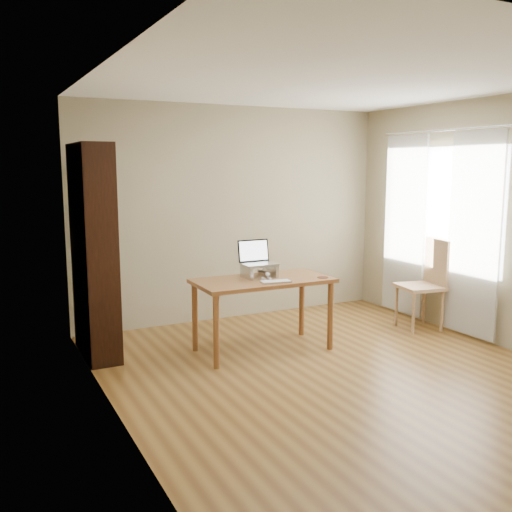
# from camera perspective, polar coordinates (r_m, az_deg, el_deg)

# --- Properties ---
(room) EXTENTS (4.04, 4.54, 2.64)m
(room) POSITION_cam_1_polar(r_m,az_deg,el_deg) (5.10, 8.62, 2.34)
(room) COLOR brown
(room) RESTS_ON ground
(bookshelf) EXTENTS (0.30, 0.90, 2.10)m
(bookshelf) POSITION_cam_1_polar(r_m,az_deg,el_deg) (5.83, -15.86, 0.44)
(bookshelf) COLOR black
(bookshelf) RESTS_ON ground
(curtains) EXTENTS (0.03, 1.90, 2.25)m
(curtains) POSITION_cam_1_polar(r_m,az_deg,el_deg) (6.93, 17.62, 2.69)
(curtains) COLOR silver
(curtains) RESTS_ON ground
(desk) EXTENTS (1.40, 0.71, 0.75)m
(desk) POSITION_cam_1_polar(r_m,az_deg,el_deg) (5.80, 0.70, -3.25)
(desk) COLOR brown
(desk) RESTS_ON ground
(laptop_stand) EXTENTS (0.32, 0.25, 0.13)m
(laptop_stand) POSITION_cam_1_polar(r_m,az_deg,el_deg) (5.84, 0.34, -1.36)
(laptop_stand) COLOR silver
(laptop_stand) RESTS_ON desk
(laptop) EXTENTS (0.35, 0.29, 0.24)m
(laptop) POSITION_cam_1_polar(r_m,az_deg,el_deg) (5.87, 0.07, -0.21)
(laptop) COLOR silver
(laptop) RESTS_ON laptop_stand
(keyboard) EXTENTS (0.32, 0.18, 0.02)m
(keyboard) POSITION_cam_1_polar(r_m,az_deg,el_deg) (5.60, 1.97, -2.58)
(keyboard) COLOR silver
(keyboard) RESTS_ON desk
(coaster) EXTENTS (0.11, 0.11, 0.01)m
(coaster) POSITION_cam_1_polar(r_m,az_deg,el_deg) (5.88, 6.70, -2.14)
(coaster) COLOR #502B1B
(coaster) RESTS_ON desk
(cat) EXTENTS (0.24, 0.48, 0.14)m
(cat) POSITION_cam_1_polar(r_m,az_deg,el_deg) (5.88, 0.42, -1.50)
(cat) COLOR #453C36
(cat) RESTS_ON desk
(chair) EXTENTS (0.54, 0.54, 1.05)m
(chair) POSITION_cam_1_polar(r_m,az_deg,el_deg) (6.92, 16.59, -2.31)
(chair) COLOR tan
(chair) RESTS_ON ground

